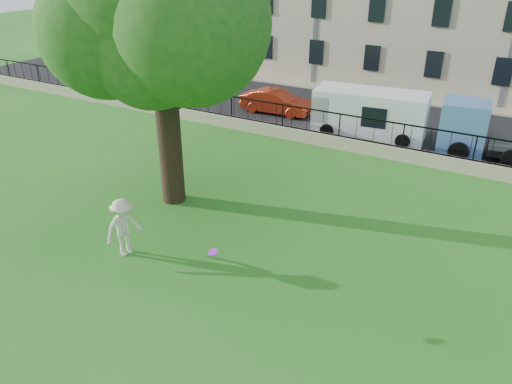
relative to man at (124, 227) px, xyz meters
The scene contains 10 objects.
ground 2.68m from the man, ahead, with size 120.00×120.00×0.00m, color #236919.
retaining_wall 12.13m from the man, 78.09° to the left, with size 50.00×0.40×0.60m, color tan.
iron_railing 12.12m from the man, 78.09° to the left, with size 50.00×0.05×1.13m.
street 16.77m from the man, 81.41° to the left, with size 60.00×9.00×0.01m, color black.
sidewalk 21.92m from the man, 83.44° to the left, with size 60.00×1.40×0.12m, color tan.
man is the anchor object (origin of this frame).
frisbee 3.91m from the man, ahead, with size 0.27×0.27×0.03m, color #BA2AEE.
red_sedan 15.47m from the man, 99.71° to the left, with size 1.43×4.10×1.35m, color #AC2B15.
white_van 14.61m from the man, 77.40° to the left, with size 5.50×2.15×2.31m, color white.
blue_truck 17.19m from the man, 56.03° to the left, with size 5.93×2.10×2.49m, color #5785CD.
Camera 1 is at (7.63, -9.39, 8.85)m, focal length 35.00 mm.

